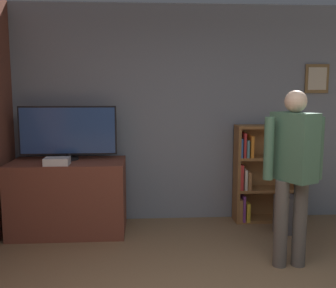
{
  "coord_description": "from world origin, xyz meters",
  "views": [
    {
      "loc": [
        -0.55,
        -1.87,
        1.67
      ],
      "look_at": [
        -0.3,
        2.05,
        1.12
      ],
      "focal_mm": 42.0,
      "sensor_mm": 36.0,
      "label": 1
    }
  ],
  "objects_px": {
    "game_console": "(57,161)",
    "waste_bin": "(285,214)",
    "bookshelf": "(261,174)",
    "person": "(293,165)",
    "television": "(68,132)"
  },
  "relations": [
    {
      "from": "television",
      "to": "waste_bin",
      "type": "relative_size",
      "value": 2.59
    },
    {
      "from": "bookshelf",
      "to": "television",
      "type": "bearing_deg",
      "value": -175.68
    },
    {
      "from": "bookshelf",
      "to": "person",
      "type": "bearing_deg",
      "value": -95.15
    },
    {
      "from": "television",
      "to": "bookshelf",
      "type": "bearing_deg",
      "value": 4.32
    },
    {
      "from": "game_console",
      "to": "waste_bin",
      "type": "height_order",
      "value": "game_console"
    },
    {
      "from": "television",
      "to": "game_console",
      "type": "bearing_deg",
      "value": -102.47
    },
    {
      "from": "television",
      "to": "game_console",
      "type": "xyz_separation_m",
      "value": [
        -0.07,
        -0.32,
        -0.29
      ]
    },
    {
      "from": "bookshelf",
      "to": "person",
      "type": "height_order",
      "value": "person"
    },
    {
      "from": "television",
      "to": "waste_bin",
      "type": "bearing_deg",
      "value": -5.69
    },
    {
      "from": "game_console",
      "to": "waste_bin",
      "type": "relative_size",
      "value": 0.62
    },
    {
      "from": "person",
      "to": "waste_bin",
      "type": "distance_m",
      "value": 1.2
    },
    {
      "from": "television",
      "to": "person",
      "type": "height_order",
      "value": "person"
    },
    {
      "from": "game_console",
      "to": "television",
      "type": "bearing_deg",
      "value": 77.53
    },
    {
      "from": "television",
      "to": "bookshelf",
      "type": "height_order",
      "value": "television"
    },
    {
      "from": "person",
      "to": "game_console",
      "type": "bearing_deg",
      "value": -136.35
    }
  ]
}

